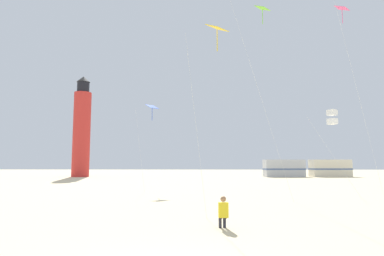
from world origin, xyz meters
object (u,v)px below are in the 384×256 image
object	(u,v)px
kite_box_white	(332,117)
rv_van_cream	(330,168)
kite_flyer_standing	(223,212)
kite_diamond_blue	(151,110)
lighthouse_distant	(82,129)
kite_diamond_rainbow	(343,17)
kite_diamond_lime	(262,17)
kite_diamond_gold	(216,35)
rv_van_silver	(284,168)

from	to	relation	value
kite_box_white	rv_van_cream	distance (m)	31.40
kite_flyer_standing	kite_diamond_blue	distance (m)	17.35
kite_box_white	lighthouse_distant	size ratio (longest dim) A/B	0.38
kite_flyer_standing	kite_diamond_blue	xyz separation A→B (m)	(-4.95, 15.43, 6.21)
kite_diamond_rainbow	rv_van_cream	size ratio (longest dim) A/B	2.14
kite_diamond_lime	kite_box_white	world-z (taller)	kite_diamond_lime
kite_flyer_standing	lighthouse_distant	size ratio (longest dim) A/B	0.07
kite_flyer_standing	kite_diamond_gold	world-z (taller)	kite_diamond_gold
kite_diamond_lime	rv_van_silver	xyz separation A→B (m)	(9.23, 31.45, -11.19)
kite_diamond_rainbow	rv_van_cream	world-z (taller)	kite_diamond_rainbow
kite_diamond_gold	kite_diamond_blue	xyz separation A→B (m)	(-4.92, 11.67, -1.82)
kite_diamond_blue	rv_van_cream	size ratio (longest dim) A/B	1.10
kite_diamond_blue	kite_diamond_rainbow	bearing A→B (deg)	-13.80
kite_diamond_rainbow	lighthouse_distant	distance (m)	42.71
lighthouse_distant	kite_diamond_blue	bearing A→B (deg)	-58.98
kite_flyer_standing	kite_box_white	distance (m)	17.30
kite_diamond_lime	rv_van_silver	bearing A→B (deg)	73.65
kite_diamond_blue	kite_diamond_rainbow	xyz separation A→B (m)	(14.91, -3.66, 6.36)
kite_diamond_gold	kite_box_white	size ratio (longest dim) A/B	1.43
kite_diamond_blue	lighthouse_distant	size ratio (longest dim) A/B	0.43
kite_flyer_standing	kite_box_white	xyz separation A→B (m)	(9.48, 13.49, 5.24)
kite_diamond_lime	rv_van_silver	size ratio (longest dim) A/B	2.04
kite_diamond_gold	kite_box_white	bearing A→B (deg)	45.68
kite_diamond_lime	kite_box_white	xyz separation A→B (m)	(5.88, 3.23, -6.73)
kite_flyer_standing	kite_box_white	size ratio (longest dim) A/B	0.18
kite_flyer_standing	kite_diamond_lime	bearing A→B (deg)	-112.31
rv_van_silver	kite_box_white	bearing A→B (deg)	-101.69
kite_flyer_standing	rv_van_cream	distance (m)	47.24
lighthouse_distant	kite_diamond_lime	bearing A→B (deg)	-52.16
kite_flyer_standing	rv_van_cream	bearing A→B (deg)	-118.85
kite_diamond_gold	kite_diamond_rainbow	size ratio (longest dim) A/B	0.65
rv_van_cream	kite_diamond_lime	bearing A→B (deg)	-122.57
kite_diamond_lime	kite_box_white	bearing A→B (deg)	28.73
kite_diamond_blue	kite_box_white	bearing A→B (deg)	-7.65
kite_diamond_lime	kite_diamond_gold	bearing A→B (deg)	-119.08
kite_diamond_blue	lighthouse_distant	bearing A→B (deg)	121.02
rv_van_silver	kite_diamond_blue	bearing A→B (deg)	-128.99
kite_box_white	lighthouse_distant	bearing A→B (deg)	137.18
kite_diamond_rainbow	rv_van_cream	distance (m)	34.60
kite_flyer_standing	kite_diamond_rainbow	bearing A→B (deg)	-133.26
lighthouse_distant	kite_flyer_standing	bearing A→B (deg)	-63.60
kite_flyer_standing	kite_diamond_lime	xyz separation A→B (m)	(3.59, 10.26, 11.97)
kite_diamond_gold	kite_box_white	world-z (taller)	kite_diamond_gold
kite_diamond_gold	kite_diamond_lime	size ratio (longest dim) A/B	0.68
kite_diamond_lime	kite_diamond_rainbow	size ratio (longest dim) A/B	0.95
lighthouse_distant	rv_van_silver	xyz separation A→B (m)	(33.30, 0.47, -6.45)
kite_diamond_gold	kite_diamond_blue	world-z (taller)	kite_diamond_gold
lighthouse_distant	rv_van_silver	distance (m)	33.92
kite_diamond_lime	kite_box_white	distance (m)	9.50
kite_diamond_rainbow	rv_van_silver	world-z (taller)	kite_diamond_rainbow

